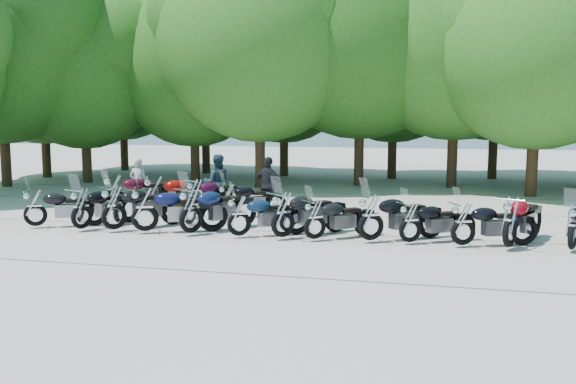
% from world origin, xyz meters
% --- Properties ---
extents(ground, '(90.00, 90.00, 0.00)m').
position_xyz_m(ground, '(0.00, 0.00, 0.00)').
color(ground, gray).
rests_on(ground, ground).
extents(tree_0, '(7.50, 7.50, 9.21)m').
position_xyz_m(tree_0, '(-15.42, 12.98, 5.45)').
color(tree_0, '#3A2614').
rests_on(tree_0, ground).
extents(tree_1, '(6.97, 6.97, 8.55)m').
position_xyz_m(tree_1, '(-12.04, 11.24, 5.06)').
color(tree_1, '#3A2614').
rests_on(tree_1, ground).
extents(tree_2, '(7.31, 7.31, 8.97)m').
position_xyz_m(tree_2, '(-7.25, 12.84, 5.31)').
color(tree_2, '#3A2614').
rests_on(tree_2, ground).
extents(tree_3, '(8.70, 8.70, 10.67)m').
position_xyz_m(tree_3, '(-3.57, 11.24, 6.32)').
color(tree_3, '#3A2614').
rests_on(tree_3, ground).
extents(tree_4, '(9.13, 9.13, 11.20)m').
position_xyz_m(tree_4, '(0.54, 13.09, 6.64)').
color(tree_4, '#3A2614').
rests_on(tree_4, ground).
extents(tree_5, '(9.04, 9.04, 11.10)m').
position_xyz_m(tree_5, '(4.61, 13.20, 6.57)').
color(tree_5, '#3A2614').
rests_on(tree_5, ground).
extents(tree_6, '(8.00, 8.00, 9.82)m').
position_xyz_m(tree_6, '(7.55, 10.82, 5.81)').
color(tree_6, '#3A2614').
rests_on(tree_6, ground).
extents(tree_9, '(7.59, 7.59, 9.32)m').
position_xyz_m(tree_9, '(-13.53, 17.59, 5.52)').
color(tree_9, '#3A2614').
rests_on(tree_9, ground).
extents(tree_10, '(7.78, 7.78, 9.55)m').
position_xyz_m(tree_10, '(-8.29, 16.97, 5.66)').
color(tree_10, '#3A2614').
rests_on(tree_10, ground).
extents(tree_11, '(7.56, 7.56, 9.28)m').
position_xyz_m(tree_11, '(-3.76, 16.43, 5.49)').
color(tree_11, '#3A2614').
rests_on(tree_11, ground).
extents(tree_12, '(7.88, 7.88, 9.67)m').
position_xyz_m(tree_12, '(1.80, 16.47, 5.72)').
color(tree_12, '#3A2614').
rests_on(tree_12, ground).
extents(tree_13, '(8.31, 8.31, 10.20)m').
position_xyz_m(tree_13, '(6.69, 17.47, 6.04)').
color(tree_13, '#3A2614').
rests_on(tree_13, ground).
extents(motorcycle_0, '(2.26, 1.62, 1.24)m').
position_xyz_m(motorcycle_0, '(-7.04, 0.41, 0.62)').
color(motorcycle_0, black).
rests_on(motorcycle_0, ground).
extents(motorcycle_1, '(1.49, 2.46, 1.33)m').
position_xyz_m(motorcycle_1, '(-5.54, 0.34, 0.67)').
color(motorcycle_1, black).
rests_on(motorcycle_1, ground).
extents(motorcycle_2, '(2.12, 2.47, 1.42)m').
position_xyz_m(motorcycle_2, '(-4.60, 0.42, 0.71)').
color(motorcycle_2, black).
rests_on(motorcycle_2, ground).
extents(motorcycle_3, '(2.59, 1.70, 1.41)m').
position_xyz_m(motorcycle_3, '(-3.67, 0.38, 0.71)').
color(motorcycle_3, '#0C1037').
rests_on(motorcycle_3, ground).
extents(motorcycle_4, '(2.03, 2.55, 1.43)m').
position_xyz_m(motorcycle_4, '(-2.38, 0.46, 0.72)').
color(motorcycle_4, '#0D193C').
rests_on(motorcycle_4, ground).
extents(motorcycle_5, '(2.23, 1.73, 1.25)m').
position_xyz_m(motorcycle_5, '(-1.04, 0.41, 0.62)').
color(motorcycle_5, '#0D1F3A').
rests_on(motorcycle_5, ground).
extents(motorcycle_6, '(2.18, 2.32, 1.38)m').
position_xyz_m(motorcycle_6, '(0.11, 0.48, 0.69)').
color(motorcycle_6, black).
rests_on(motorcycle_6, ground).
extents(motorcycle_7, '(2.04, 1.84, 1.19)m').
position_xyz_m(motorcycle_7, '(0.94, 0.47, 0.60)').
color(motorcycle_7, black).
rests_on(motorcycle_7, ground).
extents(motorcycle_8, '(2.43, 1.99, 1.38)m').
position_xyz_m(motorcycle_8, '(2.33, 0.60, 0.69)').
color(motorcycle_8, black).
rests_on(motorcycle_8, ground).
extents(motorcycle_9, '(2.12, 1.63, 1.18)m').
position_xyz_m(motorcycle_9, '(3.29, 0.63, 0.59)').
color(motorcycle_9, black).
rests_on(motorcycle_9, ground).
extents(motorcycle_10, '(2.27, 1.45, 1.23)m').
position_xyz_m(motorcycle_10, '(4.54, 0.56, 0.62)').
color(motorcycle_10, black).
rests_on(motorcycle_10, ground).
extents(motorcycle_11, '(1.78, 2.63, 1.44)m').
position_xyz_m(motorcycle_11, '(5.59, 0.54, 0.72)').
color(motorcycle_11, maroon).
rests_on(motorcycle_11, ground).
extents(motorcycle_12, '(1.44, 2.34, 1.27)m').
position_xyz_m(motorcycle_12, '(6.99, 0.65, 0.63)').
color(motorcycle_12, black).
rests_on(motorcycle_12, ground).
extents(motorcycle_13, '(2.45, 2.19, 1.43)m').
position_xyz_m(motorcycle_13, '(-6.12, 3.21, 0.72)').
color(motorcycle_13, '#3B0817').
rests_on(motorcycle_13, ground).
extents(motorcycle_14, '(2.65, 1.77, 1.45)m').
position_xyz_m(motorcycle_14, '(-4.63, 3.06, 0.72)').
color(motorcycle_14, '#790804').
rests_on(motorcycle_14, ground).
extents(motorcycle_15, '(1.71, 2.47, 1.35)m').
position_xyz_m(motorcycle_15, '(-3.34, 3.17, 0.68)').
color(motorcycle_15, '#350723').
rests_on(motorcycle_15, ground).
extents(motorcycle_16, '(2.13, 1.82, 1.22)m').
position_xyz_m(motorcycle_16, '(-2.29, 3.20, 0.61)').
color(motorcycle_16, black).
rests_on(motorcycle_16, ground).
extents(rider_0, '(0.66, 0.46, 1.73)m').
position_xyz_m(rider_0, '(-5.90, 4.43, 0.86)').
color(rider_0, '#A0A1A3').
rests_on(rider_0, ground).
extents(rider_1, '(1.11, 0.99, 1.88)m').
position_xyz_m(rider_1, '(-3.12, 4.53, 0.94)').
color(rider_1, '#1E373E').
rests_on(rider_1, ground).
extents(rider_2, '(1.18, 0.85, 1.86)m').
position_xyz_m(rider_2, '(-1.26, 4.14, 0.93)').
color(rider_2, black).
rests_on(rider_2, ground).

